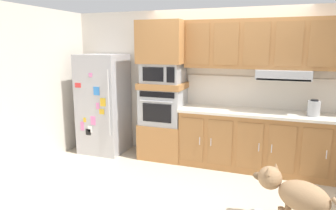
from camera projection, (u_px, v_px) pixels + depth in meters
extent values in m
plane|color=beige|center=(209.00, 182.00, 4.29)|extent=(9.60, 9.60, 0.00)
cube|color=beige|center=(225.00, 85.00, 5.07)|extent=(6.20, 0.12, 2.50)
cube|color=beige|center=(43.00, 86.00, 4.98)|extent=(0.12, 7.10, 2.50)
cube|color=#ADADB2|center=(104.00, 104.00, 5.45)|extent=(0.76, 0.70, 1.76)
cylinder|color=silver|center=(109.00, 103.00, 4.97)|extent=(0.02, 0.02, 1.10)
cube|color=white|center=(90.00, 129.00, 5.22)|extent=(0.08, 0.01, 0.11)
cube|color=pink|center=(90.00, 75.00, 5.02)|extent=(0.07, 0.01, 0.07)
cube|color=pink|center=(98.00, 106.00, 5.08)|extent=(0.06, 0.01, 0.11)
cube|color=gold|center=(103.00, 102.00, 5.03)|extent=(0.10, 0.01, 0.14)
cube|color=pink|center=(82.00, 126.00, 5.26)|extent=(0.07, 0.01, 0.16)
cube|color=pink|center=(93.00, 121.00, 5.16)|extent=(0.09, 0.01, 0.15)
cube|color=gold|center=(102.00, 112.00, 5.07)|extent=(0.09, 0.01, 0.09)
cube|color=#337FDB|center=(96.00, 91.00, 5.03)|extent=(0.11, 0.01, 0.14)
cube|color=gold|center=(85.00, 120.00, 5.22)|extent=(0.05, 0.01, 0.08)
cube|color=black|center=(88.00, 132.00, 5.24)|extent=(0.10, 0.01, 0.11)
cube|color=red|center=(78.00, 85.00, 5.14)|extent=(0.12, 0.01, 0.08)
cube|color=#A8703D|center=(163.00, 140.00, 5.25)|extent=(0.74, 0.62, 0.60)
cube|color=#A8AAAF|center=(163.00, 106.00, 5.13)|extent=(0.70, 0.58, 0.60)
cube|color=black|center=(157.00, 113.00, 4.87)|extent=(0.49, 0.01, 0.30)
cube|color=black|center=(157.00, 95.00, 4.81)|extent=(0.60, 0.01, 0.09)
cylinder|color=#A8AAAF|center=(156.00, 101.00, 4.81)|extent=(0.56, 0.02, 0.02)
cube|color=#A8703D|center=(163.00, 86.00, 5.06)|extent=(0.74, 0.62, 0.10)
cube|color=#A8AAAF|center=(163.00, 73.00, 5.02)|extent=(0.64, 0.53, 0.32)
cube|color=black|center=(153.00, 74.00, 4.80)|extent=(0.35, 0.01, 0.22)
cube|color=black|center=(170.00, 75.00, 4.70)|extent=(0.13, 0.01, 0.24)
cube|color=#A8703D|center=(163.00, 42.00, 4.93)|extent=(0.74, 0.62, 0.68)
cube|color=#A8703D|center=(281.00, 144.00, 4.59)|extent=(3.08, 0.60, 0.88)
cube|color=#9A6738|center=(192.00, 140.00, 4.74)|extent=(0.37, 0.01, 0.70)
cylinder|color=#BCBCC1|center=(200.00, 141.00, 4.68)|extent=(0.01, 0.01, 0.12)
cube|color=#9A6738|center=(220.00, 143.00, 4.59)|extent=(0.37, 0.01, 0.70)
cylinder|color=#BCBCC1|center=(211.00, 142.00, 4.62)|extent=(0.01, 0.01, 0.12)
cube|color=#9A6738|center=(250.00, 146.00, 4.45)|extent=(0.37, 0.01, 0.70)
cylinder|color=#BCBCC1|center=(259.00, 147.00, 4.39)|extent=(0.01, 0.01, 0.12)
cube|color=#9A6738|center=(281.00, 149.00, 4.30)|extent=(0.37, 0.01, 0.70)
cylinder|color=#BCBCC1|center=(272.00, 149.00, 4.33)|extent=(0.01, 0.01, 0.12)
cube|color=#9A6738|center=(316.00, 153.00, 4.15)|extent=(0.37, 0.01, 0.70)
cylinder|color=#BCBCC1|center=(326.00, 155.00, 4.10)|extent=(0.01, 0.01, 0.12)
cube|color=silver|center=(283.00, 115.00, 4.50)|extent=(3.12, 0.64, 0.04)
cube|color=silver|center=(284.00, 94.00, 4.71)|extent=(3.12, 0.02, 0.50)
cube|color=#A8703D|center=(289.00, 44.00, 4.42)|extent=(3.08, 0.34, 0.74)
cube|color=#A8AAAF|center=(283.00, 74.00, 4.45)|extent=(0.76, 0.48, 0.14)
cube|color=black|center=(283.00, 80.00, 4.26)|extent=(0.72, 0.04, 0.02)
cube|color=#9A6738|center=(198.00, 44.00, 4.69)|extent=(0.37, 0.01, 0.63)
cube|color=#9A6738|center=(226.00, 44.00, 4.55)|extent=(0.37, 0.01, 0.63)
cube|color=#9A6738|center=(256.00, 44.00, 4.40)|extent=(0.37, 0.01, 0.63)
cube|color=#9A6738|center=(289.00, 44.00, 4.25)|extent=(0.37, 0.01, 0.63)
cube|color=#9A6738|center=(324.00, 44.00, 4.11)|extent=(0.37, 0.01, 0.63)
cylinder|color=#A8AAAF|center=(314.00, 109.00, 4.29)|extent=(0.17, 0.17, 0.22)
cylinder|color=black|center=(315.00, 100.00, 4.27)|extent=(0.10, 0.10, 0.02)
ellipsoid|color=#997551|center=(304.00, 197.00, 3.01)|extent=(0.60, 0.50, 0.31)
sphere|color=#997551|center=(270.00, 178.00, 3.25)|extent=(0.25, 0.25, 0.25)
ellipsoid|color=brown|center=(259.00, 176.00, 3.34)|extent=(0.17, 0.15, 0.09)
cone|color=#997551|center=(268.00, 171.00, 3.16)|extent=(0.07, 0.07, 0.08)
cone|color=#997551|center=(276.00, 166.00, 3.28)|extent=(0.07, 0.07, 0.08)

